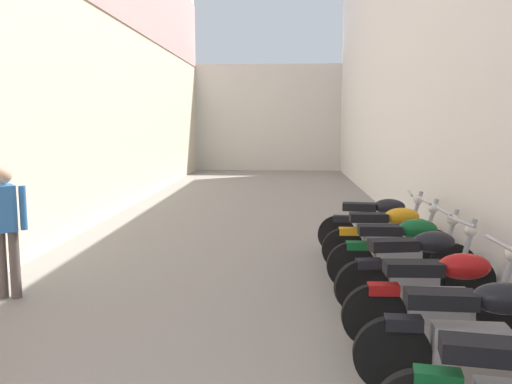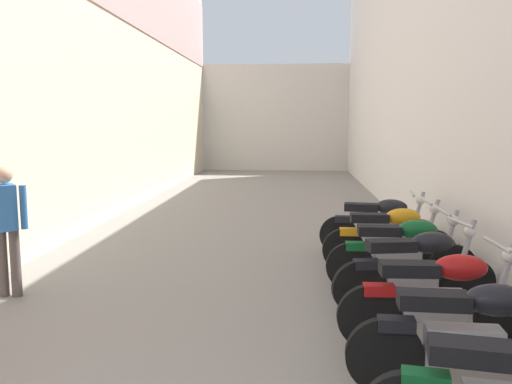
{
  "view_description": "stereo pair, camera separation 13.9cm",
  "coord_description": "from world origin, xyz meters",
  "px_view_note": "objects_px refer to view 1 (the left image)",
  "views": [
    {
      "loc": [
        0.71,
        -0.74,
        2.08
      ],
      "look_at": [
        0.34,
        6.26,
        1.15
      ],
      "focal_mm": 36.98,
      "sensor_mm": 36.0,
      "label": 1
    },
    {
      "loc": [
        0.85,
        -0.73,
        2.08
      ],
      "look_at": [
        0.34,
        6.26,
        1.15
      ],
      "focal_mm": 36.98,
      "sensor_mm": 36.0,
      "label": 2
    }
  ],
  "objects_px": {
    "motorcycle_seventh": "(389,236)",
    "pedestrian_further_down": "(6,222)",
    "motorcycle_third": "(478,333)",
    "motorcycle_sixth": "(403,251)",
    "motorcycle_eighth": "(378,224)",
    "motorcycle_fifth": "(418,267)",
    "motorcycle_fourth": "(444,296)"
  },
  "relations": [
    {
      "from": "motorcycle_third",
      "to": "motorcycle_sixth",
      "type": "bearing_deg",
      "value": 90.0
    },
    {
      "from": "motorcycle_third",
      "to": "motorcycle_fourth",
      "type": "relative_size",
      "value": 1.0
    },
    {
      "from": "motorcycle_fourth",
      "to": "motorcycle_fifth",
      "type": "height_order",
      "value": "same"
    },
    {
      "from": "motorcycle_third",
      "to": "motorcycle_sixth",
      "type": "xyz_separation_m",
      "value": [
        0.0,
        2.57,
        0.0
      ]
    },
    {
      "from": "motorcycle_fifth",
      "to": "motorcycle_eighth",
      "type": "distance_m",
      "value": 2.5
    },
    {
      "from": "motorcycle_third",
      "to": "motorcycle_eighth",
      "type": "xyz_separation_m",
      "value": [
        -0.0,
        4.33,
        0.0
      ]
    },
    {
      "from": "motorcycle_fifth",
      "to": "motorcycle_seventh",
      "type": "bearing_deg",
      "value": 89.99
    },
    {
      "from": "motorcycle_third",
      "to": "pedestrian_further_down",
      "type": "bearing_deg",
      "value": 156.82
    },
    {
      "from": "motorcycle_third",
      "to": "motorcycle_fourth",
      "type": "xyz_separation_m",
      "value": [
        0.0,
        0.87,
        0.0
      ]
    },
    {
      "from": "motorcycle_fifth",
      "to": "motorcycle_seventh",
      "type": "distance_m",
      "value": 1.61
    },
    {
      "from": "motorcycle_fourth",
      "to": "motorcycle_eighth",
      "type": "xyz_separation_m",
      "value": [
        -0.0,
        3.46,
        0.0
      ]
    },
    {
      "from": "motorcycle_eighth",
      "to": "pedestrian_further_down",
      "type": "height_order",
      "value": "pedestrian_further_down"
    },
    {
      "from": "motorcycle_third",
      "to": "motorcycle_fifth",
      "type": "bearing_deg",
      "value": 90.0
    },
    {
      "from": "motorcycle_third",
      "to": "motorcycle_fifth",
      "type": "xyz_separation_m",
      "value": [
        -0.0,
        1.83,
        0.0
      ]
    },
    {
      "from": "motorcycle_seventh",
      "to": "pedestrian_further_down",
      "type": "height_order",
      "value": "pedestrian_further_down"
    },
    {
      "from": "motorcycle_third",
      "to": "motorcycle_eighth",
      "type": "distance_m",
      "value": 4.33
    },
    {
      "from": "motorcycle_sixth",
      "to": "motorcycle_seventh",
      "type": "relative_size",
      "value": 1.0
    },
    {
      "from": "motorcycle_sixth",
      "to": "motorcycle_seventh",
      "type": "height_order",
      "value": "same"
    },
    {
      "from": "motorcycle_fifth",
      "to": "pedestrian_further_down",
      "type": "relative_size",
      "value": 1.17
    },
    {
      "from": "motorcycle_eighth",
      "to": "pedestrian_further_down",
      "type": "bearing_deg",
      "value": -154.09
    },
    {
      "from": "motorcycle_fifth",
      "to": "motorcycle_sixth",
      "type": "bearing_deg",
      "value": 89.99
    },
    {
      "from": "motorcycle_sixth",
      "to": "motorcycle_seventh",
      "type": "distance_m",
      "value": 0.87
    },
    {
      "from": "motorcycle_fifth",
      "to": "pedestrian_further_down",
      "type": "distance_m",
      "value": 4.76
    },
    {
      "from": "pedestrian_further_down",
      "to": "motorcycle_fourth",
      "type": "bearing_deg",
      "value": -13.77
    },
    {
      "from": "motorcycle_sixth",
      "to": "pedestrian_further_down",
      "type": "height_order",
      "value": "pedestrian_further_down"
    },
    {
      "from": "motorcycle_eighth",
      "to": "pedestrian_further_down",
      "type": "relative_size",
      "value": 1.17
    },
    {
      "from": "motorcycle_third",
      "to": "motorcycle_eighth",
      "type": "bearing_deg",
      "value": 90.0
    },
    {
      "from": "motorcycle_third",
      "to": "pedestrian_further_down",
      "type": "distance_m",
      "value": 5.17
    },
    {
      "from": "motorcycle_fifth",
      "to": "motorcycle_sixth",
      "type": "distance_m",
      "value": 0.75
    },
    {
      "from": "motorcycle_sixth",
      "to": "motorcycle_eighth",
      "type": "distance_m",
      "value": 1.76
    },
    {
      "from": "motorcycle_third",
      "to": "pedestrian_further_down",
      "type": "height_order",
      "value": "pedestrian_further_down"
    },
    {
      "from": "motorcycle_fourth",
      "to": "motorcycle_sixth",
      "type": "height_order",
      "value": "same"
    }
  ]
}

